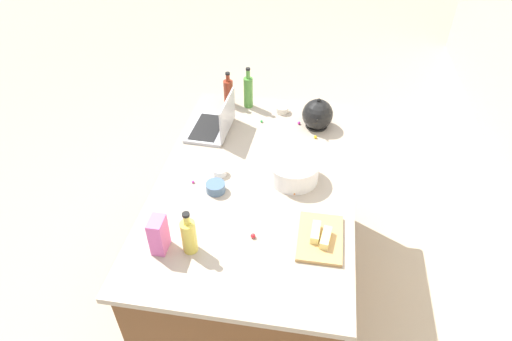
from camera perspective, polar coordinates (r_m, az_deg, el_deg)
ground_plane at (r=2.88m, az=0.00°, el=-14.71°), size 12.00×12.00×0.00m
island_counter at (r=2.52m, az=0.00°, el=-8.74°), size 1.60×0.98×0.90m
laptop at (r=2.53m, az=-5.39°, el=6.05°), size 0.32×0.24×0.22m
mixing_bowl_large at (r=2.17m, az=4.99°, el=0.06°), size 0.26×0.26×0.11m
bottle_olive at (r=2.72m, az=-1.03°, el=10.35°), size 0.06×0.06×0.26m
bottle_oil at (r=1.84m, az=-8.81°, el=-8.45°), size 0.06×0.06×0.22m
bottle_soy at (r=2.76m, az=-3.65°, el=10.28°), size 0.06×0.06×0.22m
kettle at (r=2.57m, az=8.07°, el=7.25°), size 0.21×0.18×0.20m
cutting_board at (r=1.93m, az=8.42°, el=-8.75°), size 0.28×0.19×0.02m
butter_stick_left at (r=1.91m, az=7.82°, el=-8.01°), size 0.11×0.04×0.04m
butter_stick_right at (r=1.90m, az=9.15°, el=-8.71°), size 0.11×0.05×0.04m
ramekin_small at (r=2.23m, az=-4.77°, el=-0.07°), size 0.07×0.07×0.04m
ramekin_medium at (r=2.13m, az=-5.33°, el=-2.21°), size 0.09×0.09×0.05m
ramekin_wide at (r=2.71m, az=3.48°, el=7.99°), size 0.08×0.08×0.04m
candy_bag at (r=1.86m, az=-12.67°, el=-8.23°), size 0.09×0.06×0.17m
candy_0 at (r=2.20m, az=-8.27°, el=-1.50°), size 0.01×0.01×0.01m
candy_1 at (r=2.50m, az=7.82°, el=4.39°), size 0.02×0.02×0.02m
candy_2 at (r=2.70m, az=3.14°, el=7.54°), size 0.01×0.01×0.01m
candy_3 at (r=2.55m, az=-4.18°, el=5.40°), size 0.02×0.02×0.02m
candy_4 at (r=2.37m, az=3.59°, el=2.48°), size 0.02×0.02×0.02m
candy_5 at (r=2.62m, az=0.74°, el=6.49°), size 0.01×0.01×0.01m
candy_6 at (r=2.61m, az=5.66°, el=6.25°), size 0.02×0.02×0.02m
candy_7 at (r=1.91m, az=-0.39°, el=-8.58°), size 0.02×0.02×0.02m
candy_8 at (r=2.12m, az=5.08°, el=-2.97°), size 0.02×0.02×0.02m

